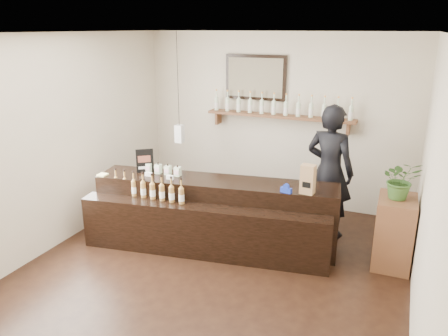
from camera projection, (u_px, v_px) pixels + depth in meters
ground at (214, 270)px, 5.39m from camera, size 5.00×5.00×0.00m
room_shell at (213, 136)px, 4.87m from camera, size 5.00×5.00×5.00m
back_wall_decor at (265, 99)px, 6.98m from camera, size 2.66×0.96×1.69m
counter at (211, 216)px, 5.87m from camera, size 3.30×1.35×1.06m
promo_sign at (145, 161)px, 6.09m from camera, size 0.20×0.16×0.34m
paper_bag at (308, 179)px, 5.30m from camera, size 0.18×0.14×0.37m
tape_dispenser at (286, 189)px, 5.37m from camera, size 0.15×0.08×0.12m
side_cabinet at (394, 232)px, 5.39m from camera, size 0.45×0.62×0.89m
potted_plant at (401, 180)px, 5.18m from camera, size 0.52×0.48×0.48m
shopkeeper at (330, 163)px, 6.02m from camera, size 0.88×0.69×2.13m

